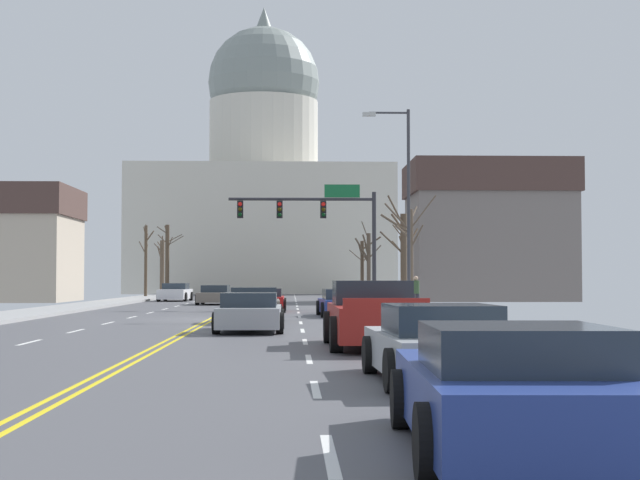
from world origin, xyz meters
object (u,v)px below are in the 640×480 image
Objects in this scene: sedan_near_05 at (438,346)px; sedan_oncoming_00 at (215,295)px; sedan_near_00 at (265,300)px; sedan_near_01 at (342,303)px; street_lamp_right at (403,194)px; pickup_truck_near_04 at (374,317)px; sedan_near_06 at (512,392)px; pedestrian_00 at (416,291)px; sedan_near_03 at (250,313)px; signal_gantry at (321,218)px; sedan_oncoming_01 at (175,293)px; sedan_near_02 at (254,306)px.

sedan_oncoming_00 is at bearing 98.96° from sedan_near_05.
sedan_near_00 is 6.64m from sedan_near_01.
pickup_truck_near_04 is (-2.86, -18.09, -4.53)m from street_lamp_right.
pedestrian_00 is at bearing 83.89° from sedan_near_06.
sedan_near_05 is at bearing -76.04° from sedan_near_03.
sedan_near_06 is at bearing -89.36° from signal_gantry.
sedan_oncoming_01 reaches higher than sedan_near_06.
sedan_near_02 is 33.91m from sedan_oncoming_01.
sedan_near_02 reaches higher than sedan_near_01.
pickup_truck_near_04 is 1.14× the size of sedan_oncoming_01.
sedan_near_06 is 51.01m from sedan_oncoming_00.
sedan_near_02 is at bearing 104.76° from pickup_truck_near_04.
sedan_oncoming_00 is 0.96× the size of sedan_oncoming_01.
pickup_truck_near_04 is at bearing -75.24° from sedan_near_02.
sedan_oncoming_00 is 9.64m from sedan_oncoming_01.
sedan_near_01 is 1.04× the size of sedan_near_03.
sedan_near_05 is (0.70, -35.92, -4.27)m from signal_gantry.
signal_gantry is 10.66m from street_lamp_right.
sedan_near_02 is at bearing -78.24° from sedan_oncoming_01.
street_lamp_right is at bearing 85.03° from sedan_near_06.
sedan_oncoming_00 is at bearing 126.58° from pedestrian_00.
sedan_oncoming_01 is at bearing 115.27° from street_lamp_right.
pickup_truck_near_04 is at bearing -82.36° from sedan_near_00.
street_lamp_right is at bearing -104.12° from pedestrian_00.
pickup_truck_near_04 reaches higher than sedan_near_03.
pedestrian_00 reaches higher than pickup_truck_near_04.
sedan_near_00 is 11.36m from sedan_near_02.
sedan_near_05 is (3.66, -20.32, -0.03)m from sedan_near_02.
sedan_oncoming_01 reaches higher than sedan_near_05.
street_lamp_right reaches higher than sedan_near_03.
sedan_near_03 is (-3.43, -11.70, 0.00)m from sedan_near_01.
sedan_near_02 is 20.65m from sedan_near_05.
sedan_near_05 reaches higher than sedan_near_03.
pedestrian_00 is at bearing 65.65° from sedan_near_03.
sedan_near_03 is 30.46m from sedan_oncoming_00.
sedan_near_06 is 60.41m from sedan_oncoming_01.
sedan_oncoming_01 is at bearing 101.76° from sedan_near_02.
street_lamp_right is 9.46m from sedan_near_02.
sedan_near_00 is 1.02× the size of sedan_near_02.
pickup_truck_near_04 is (3.23, -6.62, 0.15)m from sedan_near_03.
street_lamp_right is 9.69m from sedan_near_00.
signal_gantry is at bearing 90.64° from sedan_near_06.
pickup_truck_near_04 is at bearing -79.71° from sedan_oncoming_00.
sedan_near_06 is (0.47, -41.92, -4.27)m from signal_gantry.
sedan_oncoming_00 is at bearing -68.38° from sedan_oncoming_01.
sedan_oncoming_00 is (-9.55, 18.79, -4.68)m from street_lamp_right.
street_lamp_right is 1.97× the size of sedan_oncoming_00.
signal_gantry is 1.77× the size of sedan_oncoming_00.
sedan_oncoming_00 is at bearing 97.90° from sedan_near_02.
sedan_near_01 is 2.97× the size of pedestrian_00.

